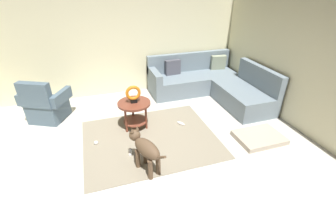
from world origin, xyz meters
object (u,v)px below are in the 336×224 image
side_table (134,108)px  dog_toy_rope (130,153)px  armchair (46,105)px  dog_bed_mat (259,137)px  dog_toy_ball (96,143)px  dog_toy_bone (181,123)px  sectional_couch (210,84)px  torus_sculpture (133,94)px  dog (145,149)px

side_table → dog_toy_rope: bearing=-107.7°
side_table → dog_toy_rope: (-0.24, -0.77, -0.39)m
armchair → dog_bed_mat: size_ratio=1.23×
dog_toy_ball → dog_toy_bone: size_ratio=0.40×
sectional_couch → dog_bed_mat: sectional_couch is taller
torus_sculpture → dog_toy_rope: bearing=-107.7°
armchair → dog_toy_rope: (1.36, -1.60, -0.30)m
sectional_couch → dog_toy_bone: sectional_couch is taller
dog_bed_mat → dog_toy_ball: size_ratio=11.01×
dog → sectional_couch: bearing=21.9°
torus_sculpture → dog_toy_bone: (0.85, -0.18, -0.68)m
side_table → dog_toy_bone: bearing=-11.8°
torus_sculpture → dog_toy_ball: (-0.76, -0.32, -0.68)m
side_table → dog_toy_bone: (0.85, -0.18, -0.39)m
dog_toy_rope → dog: bearing=-67.6°
side_table → dog_bed_mat: size_ratio=0.75×
sectional_couch → dog_toy_ball: size_ratio=30.96×
dog_bed_mat → dog_toy_ball: bearing=164.9°
armchair → dog_toy_ball: armchair is taller
dog → dog_toy_bone: dog is taller
armchair → dog_toy_bone: bearing=4.2°
armchair → dog: size_ratio=1.23×
side_table → torus_sculpture: torus_sculpture is taller
dog_toy_rope → torus_sculpture: bearing=72.3°
sectional_couch → dog_toy_rope: size_ratio=16.06×
side_table → dog_bed_mat: 2.30m
dog_toy_bone → armchair: bearing=157.6°
dog_bed_mat → dog_toy_bone: dog_bed_mat is taller
sectional_couch → dog_toy_rope: 2.80m
torus_sculpture → dog: bearing=-93.6°
dog_toy_rope → dog_toy_bone: dog_toy_bone is taller
torus_sculpture → dog_toy_rope: torus_sculpture is taller
torus_sculpture → dog: 1.22m
sectional_couch → side_table: bearing=-156.5°
side_table → dog_bed_mat: bearing=-28.1°
armchair → side_table: (1.61, -0.83, 0.09)m
sectional_couch → dog_toy_rope: (-2.25, -1.64, -0.26)m
armchair → torus_sculpture: (1.61, -0.83, 0.39)m
torus_sculpture → dog_bed_mat: (2.00, -1.07, -0.67)m
side_table → dog: 1.18m
dog_toy_ball → dog_toy_rope: dog_toy_ball is taller
armchair → dog_bed_mat: bearing=-1.2°
dog_toy_rope → dog_toy_ball: bearing=139.2°
sectional_couch → dog_toy_bone: bearing=-137.6°
dog → dog_bed_mat: bearing=-19.7°
sectional_couch → side_table: sectional_couch is taller
dog_bed_mat → dog_toy_bone: 1.45m
sectional_couch → dog: bearing=-135.5°
sectional_couch → dog: (-2.08, -2.05, 0.09)m
sectional_couch → side_table: (-2.01, -0.87, 0.13)m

